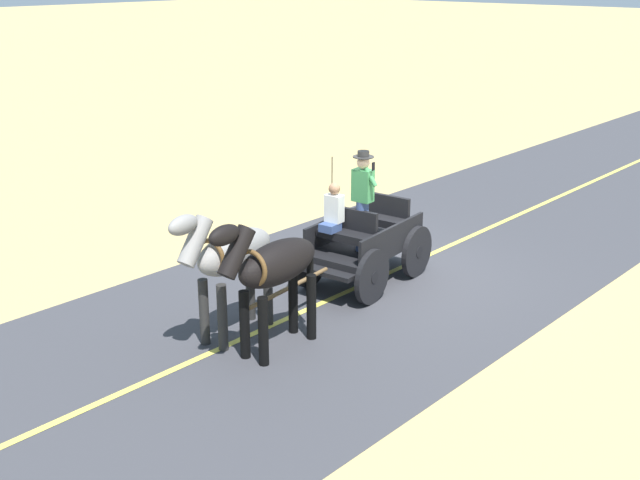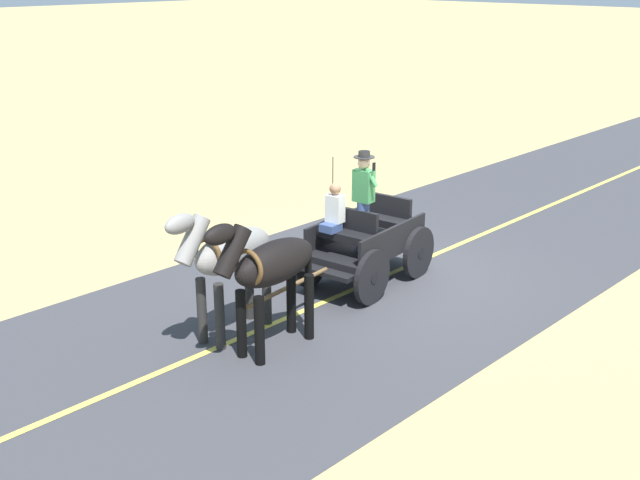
% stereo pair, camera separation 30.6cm
% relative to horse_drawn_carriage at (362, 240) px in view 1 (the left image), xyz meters
% --- Properties ---
extents(ground_plane, '(200.00, 200.00, 0.00)m').
position_rel_horse_drawn_carriage_xyz_m(ground_plane, '(-0.10, -0.65, -0.82)').
color(ground_plane, tan).
extents(road_surface, '(6.57, 160.00, 0.01)m').
position_rel_horse_drawn_carriage_xyz_m(road_surface, '(-0.10, -0.65, -0.81)').
color(road_surface, '#38383D').
rests_on(road_surface, ground).
extents(road_centre_stripe, '(0.12, 160.00, 0.00)m').
position_rel_horse_drawn_carriage_xyz_m(road_centre_stripe, '(-0.10, -0.65, -0.81)').
color(road_centre_stripe, '#DBCC4C').
rests_on(road_centre_stripe, road_surface).
extents(horse_drawn_carriage, '(1.66, 4.52, 2.50)m').
position_rel_horse_drawn_carriage_xyz_m(horse_drawn_carriage, '(0.00, 0.00, 0.00)').
color(horse_drawn_carriage, black).
rests_on(horse_drawn_carriage, ground).
extents(horse_near_side, '(0.66, 2.13, 2.21)m').
position_rel_horse_drawn_carriage_xyz_m(horse_near_side, '(-0.73, 2.97, 0.51)').
color(horse_near_side, black).
rests_on(horse_near_side, ground).
extents(horse_off_side, '(0.75, 2.15, 2.21)m').
position_rel_horse_drawn_carriage_xyz_m(horse_off_side, '(0.08, 3.06, 0.51)').
color(horse_off_side, gray).
rests_on(horse_off_side, ground).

